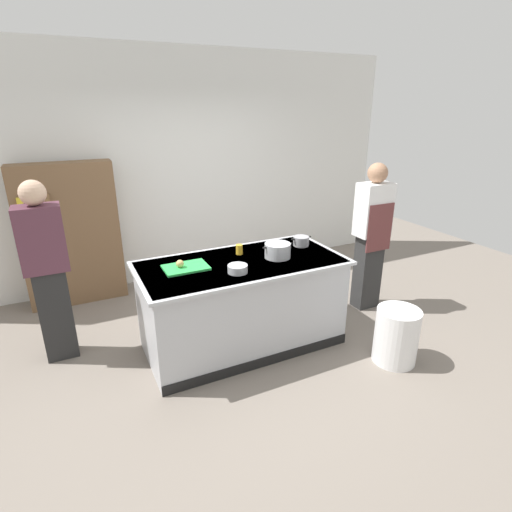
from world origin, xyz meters
name	(u,v)px	position (x,y,z in m)	size (l,w,h in m)	color
ground_plane	(243,343)	(0.00, 0.00, 0.00)	(10.00, 10.00, 0.00)	slate
back_wall	(177,169)	(0.00, 2.10, 1.50)	(6.40, 0.12, 3.00)	white
counter_island	(242,303)	(0.00, 0.00, 0.47)	(1.98, 0.98, 0.90)	#B7BABF
cutting_board	(186,267)	(-0.53, 0.07, 0.91)	(0.40, 0.28, 0.02)	green
onion	(180,264)	(-0.58, 0.08, 0.96)	(0.07, 0.07, 0.07)	tan
stock_pot	(278,250)	(0.36, -0.05, 0.97)	(0.32, 0.25, 0.14)	#B7BABF
sauce_pan	(301,241)	(0.76, 0.16, 0.95)	(0.23, 0.17, 0.10)	#99999E
mixing_bowl	(238,269)	(-0.14, -0.22, 0.94)	(0.18, 0.18, 0.07)	#B7BABF
juice_cup	(239,249)	(0.07, 0.20, 0.95)	(0.07, 0.07, 0.10)	yellow
trash_bin	(396,336)	(1.18, -0.91, 0.27)	(0.40, 0.40, 0.54)	white
person_chef	(371,234)	(1.68, 0.11, 0.91)	(0.38, 0.25, 1.72)	#2E2E2E
person_guest	(47,269)	(-1.67, 0.58, 0.91)	(0.38, 0.24, 1.72)	#252525
bookshelf	(71,235)	(-1.42, 1.80, 0.85)	(1.10, 0.31, 1.70)	brown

